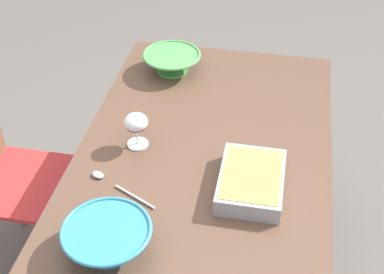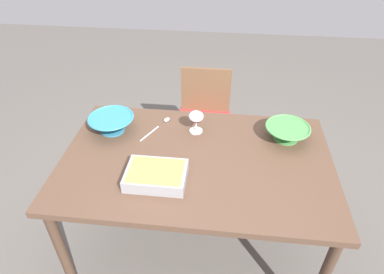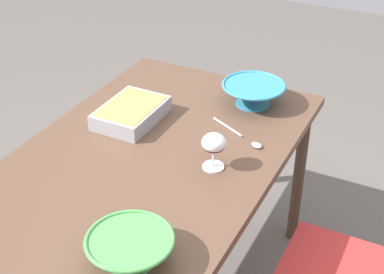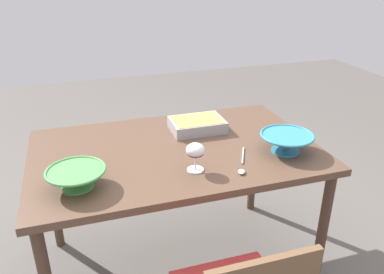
% 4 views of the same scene
% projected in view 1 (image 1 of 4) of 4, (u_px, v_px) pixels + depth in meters
% --- Properties ---
extents(dining_table, '(1.41, 0.89, 0.76)m').
position_uv_depth(dining_table, '(205.00, 163.00, 1.98)').
color(dining_table, brown).
rests_on(dining_table, ground_plane).
extents(chair, '(0.39, 0.41, 0.83)m').
position_uv_depth(chair, '(11.00, 181.00, 2.21)').
color(chair, '#B22D2D').
rests_on(chair, ground_plane).
extents(wine_glass, '(0.08, 0.08, 0.13)m').
position_uv_depth(wine_glass, '(136.00, 124.00, 1.89)').
color(wine_glass, white).
rests_on(wine_glass, dining_table).
extents(casserole_dish, '(0.29, 0.21, 0.06)m').
position_uv_depth(casserole_dish, '(251.00, 180.00, 1.75)').
color(casserole_dish, '#99999E').
rests_on(casserole_dish, dining_table).
extents(mixing_bowl, '(0.25, 0.25, 0.08)m').
position_uv_depth(mixing_bowl, '(172.00, 61.00, 2.30)').
color(mixing_bowl, '#4C994C').
rests_on(mixing_bowl, dining_table).
extents(small_bowl, '(0.26, 0.26, 0.09)m').
position_uv_depth(small_bowl, '(107.00, 239.00, 1.54)').
color(small_bowl, teal).
rests_on(small_bowl, dining_table).
extents(serving_spoon, '(0.14, 0.25, 0.01)m').
position_uv_depth(serving_spoon, '(111.00, 182.00, 1.79)').
color(serving_spoon, silver).
rests_on(serving_spoon, dining_table).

